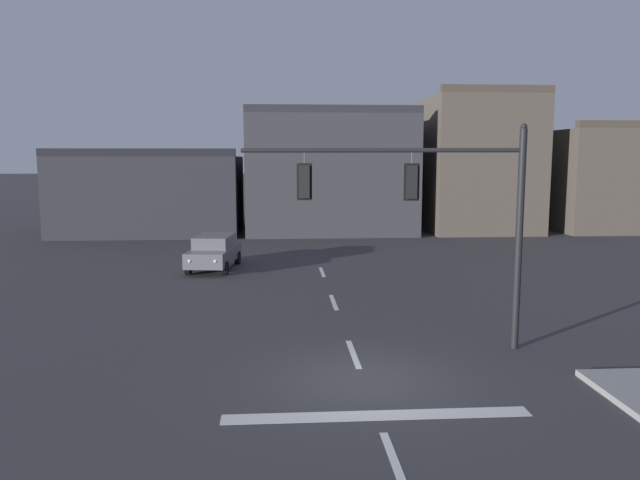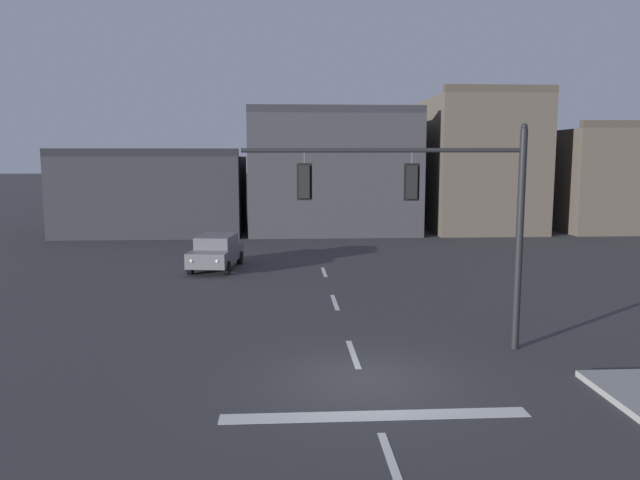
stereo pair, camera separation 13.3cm
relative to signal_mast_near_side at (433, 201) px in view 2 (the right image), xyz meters
The scene contains 6 objects.
ground_plane 5.33m from the signal_mast_near_side, 131.05° to the right, with size 400.00×400.00×0.00m, color #353538.
stop_bar_paint 6.53m from the signal_mast_near_side, 116.03° to the right, with size 6.40×0.50×0.01m, color silver.
lane_centreline 4.71m from the signal_mast_near_side, 165.98° to the right, with size 0.16×26.40×0.01m.
signal_mast_near_side is the anchor object (origin of this frame).
car_lot_nearside 14.94m from the signal_mast_near_side, 120.12° to the left, with size 2.35×4.61×1.61m.
building_row 29.50m from the signal_mast_near_side, 81.23° to the left, with size 43.01×13.90×10.00m.
Camera 2 is at (-1.84, -13.89, 5.27)m, focal length 34.29 mm.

